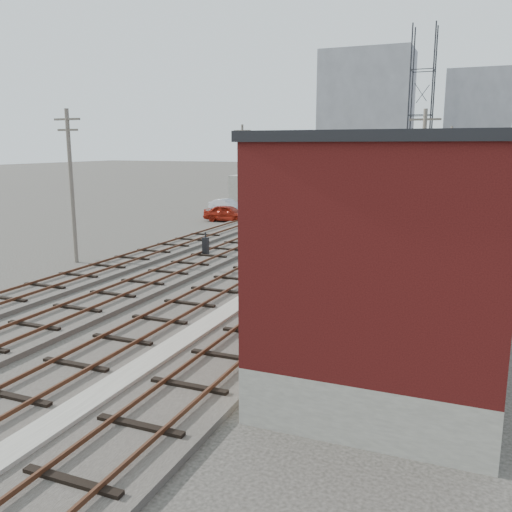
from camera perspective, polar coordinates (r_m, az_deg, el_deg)
The scene contains 23 objects.
ground at distance 66.53m, azimuth 13.88°, elevation 5.22°, with size 320.00×320.00×0.00m, color #282621.
track_right at distance 45.54m, azimuth 13.01°, elevation 2.63°, with size 3.20×90.00×0.39m.
track_mid_right at distance 46.34m, azimuth 8.12°, elevation 2.96°, with size 3.20×90.00×0.39m.
track_mid_left at distance 47.46m, azimuth 3.43°, elevation 3.26°, with size 3.20×90.00×0.39m.
track_left at distance 48.88m, azimuth -1.01°, elevation 3.52°, with size 3.20×90.00×0.39m.
platform_curb at distance 22.54m, azimuth -2.80°, elevation -5.96°, with size 0.90×28.00×0.26m, color gray.
brick_building at distance 17.89m, azimuth 14.98°, elevation 0.62°, with size 6.54×12.20×7.22m.
lattice_tower at distance 40.68m, azimuth 16.79°, elevation 11.88°, with size 1.60×1.60×15.00m.
utility_pole_left_a at distance 33.82m, azimuth -18.87°, elevation 7.34°, with size 1.80×0.24×9.00m.
utility_pole_left_b at distance 55.15m, azimuth -1.44°, elevation 9.32°, with size 1.80×0.24×9.00m.
utility_pole_left_c at distance 78.67m, azimuth 6.01°, elevation 9.91°, with size 1.80×0.24×9.00m.
utility_pole_right_a at distance 33.67m, azimuth 17.01°, elevation 7.44°, with size 1.80×0.24×9.00m.
utility_pole_right_b at distance 63.57m, azimuth 19.68°, elevation 8.95°, with size 1.80×0.24×9.00m.
apartment_left at distance 143.39m, azimuth 11.50°, elevation 14.51°, with size 22.00×14.00×30.00m, color gray.
apartment_right at distance 155.59m, azimuth 22.25°, elevation 12.91°, with size 16.00×12.00×26.00m, color gray.
shed_left at distance 70.51m, azimuth 0.89°, elevation 7.19°, with size 8.00×5.00×3.20m, color gray.
shed_right at distance 75.62m, azimuth 21.91°, elevation 6.96°, with size 6.00×6.00×4.00m, color gray.
signal_mast at distance 17.13m, azimuth 1.17°, elevation -3.28°, with size 0.40×0.42×4.24m.
switch_stand at distance 34.20m, azimuth -5.33°, elevation 1.03°, with size 0.35×0.35×1.49m.
site_trailer at distance 55.45m, azimuth 4.31°, elevation 5.73°, with size 6.55×3.28×2.67m.
car_red at distance 50.41m, azimuth -2.98°, elevation 4.51°, with size 1.83×4.56×1.55m, color maroon.
car_silver at distance 57.54m, azimuth -3.06°, elevation 5.30°, with size 1.48×4.24×1.40m, color #A6A8AD.
car_grey at distance 61.46m, azimuth 0.26°, elevation 5.66°, with size 1.82×4.47×1.30m, color gray.
Camera 1 is at (9.66, -5.46, 6.88)m, focal length 38.00 mm.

